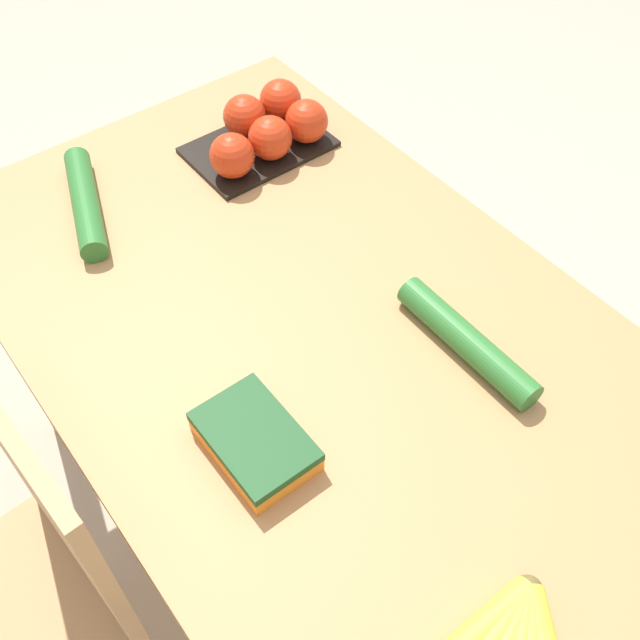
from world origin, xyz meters
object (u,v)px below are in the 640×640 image
(carrot_bag, at_px, (255,440))
(cucumber_far, at_px, (85,202))
(tomato_pack, at_px, (266,129))
(cucumber_near, at_px, (467,341))
(chair, at_px, (24,620))

(carrot_bag, distance_m, cucumber_far, 0.59)
(tomato_pack, distance_m, carrot_bag, 0.67)
(cucumber_near, bearing_deg, tomato_pack, -4.56)
(tomato_pack, relative_size, carrot_bag, 1.59)
(cucumber_far, bearing_deg, carrot_bag, 176.38)
(chair, xyz_separation_m, tomato_pack, (0.44, -0.78, 0.28))
(tomato_pack, height_order, cucumber_far, tomato_pack)
(carrot_bag, relative_size, cucumber_far, 0.63)
(tomato_pack, bearing_deg, chair, 119.70)
(tomato_pack, xyz_separation_m, cucumber_near, (-0.59, 0.05, -0.02))
(cucumber_far, bearing_deg, tomato_pack, -97.32)
(chair, distance_m, carrot_bag, 0.47)
(chair, xyz_separation_m, cucumber_far, (0.49, -0.41, 0.26))
(tomato_pack, distance_m, cucumber_near, 0.59)
(chair, height_order, cucumber_near, chair)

